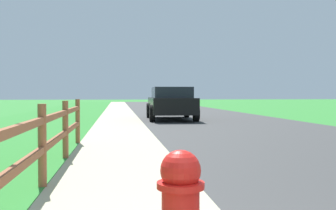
{
  "coord_description": "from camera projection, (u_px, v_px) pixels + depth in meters",
  "views": [
    {
      "loc": [
        -1.07,
        -0.75,
        1.21
      ],
      "look_at": [
        0.37,
        10.49,
        0.9
      ],
      "focal_mm": 42.55,
      "sensor_mm": 36.0,
      "label": 1
    }
  ],
  "objects": [
    {
      "name": "parked_suv_black",
      "position": [
        171.0,
        103.0,
        18.78
      ],
      "size": [
        2.27,
        4.88,
        1.53
      ],
      "color": "black",
      "rests_on": "ground"
    },
    {
      "name": "grass_verge",
      "position": [
        67.0,
        112.0,
        27.12
      ],
      "size": [
        5.0,
        66.0,
        0.0
      ],
      "primitive_type": "cube",
      "color": "#2E7D2F",
      "rests_on": "ground"
    },
    {
      "name": "ground_plane",
      "position": [
        134.0,
        113.0,
        25.71
      ],
      "size": [
        120.0,
        120.0,
        0.0
      ],
      "primitive_type": "plane",
      "color": "#2E7D2F"
    },
    {
      "name": "rail_fence",
      "position": [
        42.0,
        139.0,
        5.17
      ],
      "size": [
        0.11,
        9.44,
        1.09
      ],
      "color": "brown",
      "rests_on": "ground"
    },
    {
      "name": "road_asphalt",
      "position": [
        182.0,
        111.0,
        28.13
      ],
      "size": [
        7.0,
        66.0,
        0.01
      ],
      "primitive_type": "cube",
      "color": "#3A3A3A",
      "rests_on": "ground"
    },
    {
      "name": "curb_concrete",
      "position": [
        89.0,
        112.0,
        27.31
      ],
      "size": [
        6.0,
        66.0,
        0.01
      ],
      "primitive_type": "cube",
      "color": "#B5AE8C",
      "rests_on": "ground"
    }
  ]
}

